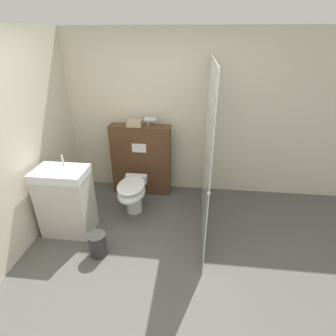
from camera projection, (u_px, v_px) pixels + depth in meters
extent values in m
plane|color=#565451|center=(148.00, 274.00, 2.92)|extent=(12.00, 12.00, 0.00)
cube|color=beige|center=(168.00, 116.00, 4.07)|extent=(8.00, 0.06, 2.50)
cube|color=#51331E|center=(141.00, 160.00, 4.22)|extent=(0.94, 0.22, 1.15)
cube|color=white|center=(139.00, 148.00, 4.01)|extent=(0.22, 0.01, 0.14)
cube|color=silver|center=(207.00, 152.00, 3.25)|extent=(0.01, 1.84, 2.16)
sphere|color=#B2B2B7|center=(209.00, 193.00, 2.48)|extent=(0.04, 0.04, 0.04)
cylinder|color=white|center=(134.00, 200.00, 3.88)|extent=(0.23, 0.23, 0.37)
ellipsoid|color=white|center=(132.00, 192.00, 3.70)|extent=(0.38, 0.57, 0.21)
ellipsoid|color=white|center=(131.00, 185.00, 3.65)|extent=(0.38, 0.56, 0.02)
cube|color=white|center=(136.00, 179.00, 3.96)|extent=(0.32, 0.11, 0.13)
cube|color=beige|center=(67.00, 205.00, 3.40)|extent=(0.63, 0.41, 0.82)
cube|color=white|center=(60.00, 174.00, 3.19)|extent=(0.64, 0.42, 0.11)
cylinder|color=silver|center=(63.00, 160.00, 3.24)|extent=(0.02, 0.02, 0.14)
cylinder|color=#B7B7BC|center=(150.00, 120.00, 3.92)|extent=(0.17, 0.08, 0.08)
cone|color=#B7B7BC|center=(157.00, 120.00, 3.91)|extent=(0.03, 0.07, 0.07)
cylinder|color=#B7B7BC|center=(148.00, 123.00, 3.94)|extent=(0.03, 0.03, 0.08)
cube|color=tan|center=(135.00, 123.00, 3.94)|extent=(0.22, 0.20, 0.08)
cylinder|color=#2D2D2D|center=(98.00, 245.00, 3.12)|extent=(0.21, 0.21, 0.28)
cylinder|color=#2D2D2D|center=(96.00, 235.00, 3.05)|extent=(0.22, 0.22, 0.01)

